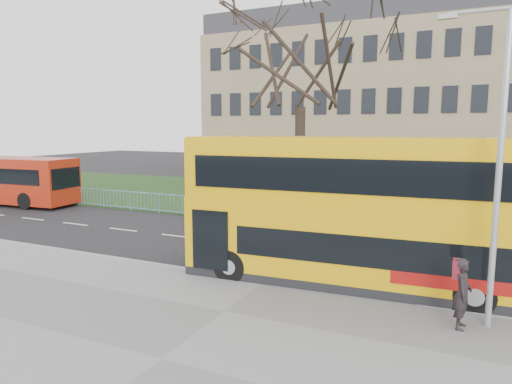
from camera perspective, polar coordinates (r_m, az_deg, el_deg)
ground at (r=15.48m, az=3.51°, el=-9.69°), size 120.00×120.00×0.00m
pavement at (r=9.95m, az=-11.69°, el=-20.04°), size 80.00×10.50×0.12m
kerb at (r=14.10m, az=1.18°, el=-11.19°), size 80.00×0.20×0.14m
grass_verge at (r=28.93m, az=13.87°, el=-1.47°), size 80.00×15.40×0.08m
guard_railing at (r=21.44m, az=9.96°, el=-3.26°), size 40.00×0.12×1.10m
bare_tree at (r=25.26m, az=5.61°, el=13.00°), size 9.55×9.55×13.65m
civic_building at (r=49.88m, az=13.05°, el=10.50°), size 30.00×15.00×14.00m
yellow_bus at (r=13.72m, az=13.03°, el=-2.08°), size 10.59×3.10×4.38m
pedestrian at (r=11.70m, az=24.38°, el=-11.49°), size 0.43×0.62×1.66m
street_lamp at (r=11.50m, az=27.74°, el=3.76°), size 1.52×0.17×7.16m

